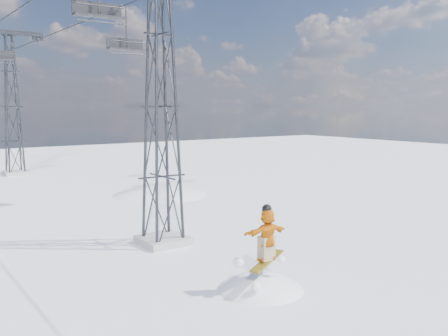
# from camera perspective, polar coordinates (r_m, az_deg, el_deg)

# --- Properties ---
(ground) EXTENTS (120.00, 120.00, 0.00)m
(ground) POSITION_cam_1_polar(r_m,az_deg,el_deg) (13.80, 6.56, -16.54)
(ground) COLOR white
(ground) RESTS_ON ground
(lift_tower_near) EXTENTS (5.20, 1.80, 11.43)m
(lift_tower_near) POSITION_cam_1_polar(r_m,az_deg,el_deg) (19.70, -7.19, 6.88)
(lift_tower_near) COLOR #999999
(lift_tower_near) RESTS_ON ground
(lift_tower_far) EXTENTS (5.20, 1.80, 11.43)m
(lift_tower_far) POSITION_cam_1_polar(r_m,az_deg,el_deg) (43.39, -23.04, 6.46)
(lift_tower_far) COLOR #999999
(lift_tower_far) RESTS_ON ground
(haul_cables) EXTENTS (4.46, 51.00, 0.06)m
(haul_cables) POSITION_cam_1_polar(r_m,az_deg,el_deg) (30.80, -17.93, 16.72)
(haul_cables) COLOR black
(haul_cables) RESTS_ON ground
(lift_chair_near) EXTENTS (1.89, 0.54, 2.34)m
(lift_chair_near) POSITION_cam_1_polar(r_m,az_deg,el_deg) (19.63, -14.16, 17.02)
(lift_chair_near) COLOR black
(lift_chair_near) RESTS_ON ground
(lift_chair_mid) EXTENTS (2.10, 0.60, 2.60)m
(lift_chair_mid) POSITION_cam_1_polar(r_m,az_deg,el_deg) (28.03, -11.12, 13.61)
(lift_chair_mid) COLOR black
(lift_chair_mid) RESTS_ON ground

